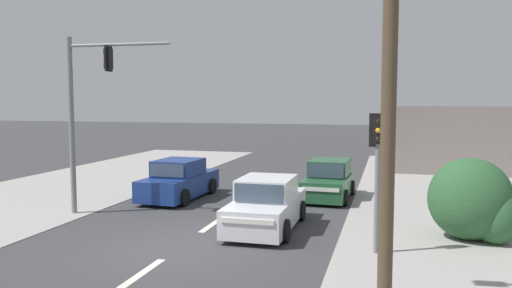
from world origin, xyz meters
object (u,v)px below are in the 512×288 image
Objects in this scene: sedan_kerbside_parked at (179,181)px; pedestal_signal_right_kerb at (377,159)px; sedan_receding_far at (267,206)px; hatchback_crossing_left at (329,181)px; traffic_signal_mast at (85,102)px.

pedestal_signal_right_kerb is at bearing -34.79° from sedan_kerbside_parked.
sedan_receding_far is 5.35m from hatchback_crossing_left.
hatchback_crossing_left is (7.61, 4.93, -3.13)m from traffic_signal_mast.
hatchback_crossing_left is (-2.01, 6.92, -1.71)m from pedestal_signal_right_kerb.
sedan_kerbside_parked is (-4.47, 3.66, 0.00)m from sedan_receding_far.
sedan_kerbside_parked is at bearing -164.98° from hatchback_crossing_left.
pedestal_signal_right_kerb is 0.84× the size of sedan_receding_far.
hatchback_crossing_left is at bearing 106.21° from pedestal_signal_right_kerb.
pedestal_signal_right_kerb is at bearing -27.80° from sedan_receding_far.
sedan_kerbside_parked is 1.17× the size of hatchback_crossing_left.
traffic_signal_mast is at bearing 177.57° from sedan_receding_far.
sedan_receding_far is (-3.28, 1.73, -1.71)m from pedestal_signal_right_kerb.
sedan_receding_far is at bearing -103.68° from hatchback_crossing_left.
traffic_signal_mast is 9.92m from pedestal_signal_right_kerb.
pedestal_signal_right_kerb is 0.83× the size of sedan_kerbside_parked.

